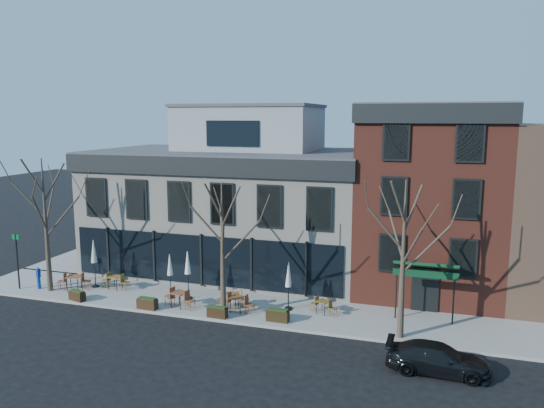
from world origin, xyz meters
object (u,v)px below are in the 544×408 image
(umbrella_0, at_px, (94,254))
(cafe_set_0, at_px, (74,281))
(call_box, at_px, (39,277))
(parked_sedan, at_px, (438,359))

(umbrella_0, bearing_deg, cafe_set_0, -137.29)
(call_box, height_order, cafe_set_0, call_box)
(call_box, xyz_separation_m, umbrella_0, (3.06, 1.30, 1.36))
(parked_sedan, distance_m, cafe_set_0, 21.32)
(cafe_set_0, relative_size, umbrella_0, 0.69)
(call_box, relative_size, cafe_set_0, 0.66)
(call_box, distance_m, umbrella_0, 3.60)
(parked_sedan, bearing_deg, umbrella_0, 76.92)
(call_box, relative_size, umbrella_0, 0.45)
(call_box, bearing_deg, parked_sedan, -8.95)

